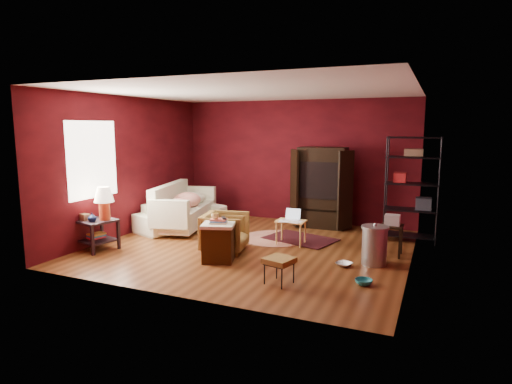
% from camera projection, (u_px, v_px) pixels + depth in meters
% --- Properties ---
extents(room, '(5.54, 5.04, 2.84)m').
position_uv_depth(room, '(249.00, 171.00, 7.65)').
color(room, brown).
rests_on(room, ground).
extents(sofa, '(1.21, 2.09, 0.78)m').
position_uv_depth(sofa, '(181.00, 210.00, 9.30)').
color(sofa, white).
rests_on(sofa, ground).
extents(armchair, '(0.82, 0.86, 0.76)m').
position_uv_depth(armchair, '(225.00, 230.00, 7.56)').
color(armchair, black).
rests_on(armchair, ground).
extents(pet_bowl_steel, '(0.26, 0.15, 0.25)m').
position_uv_depth(pet_bowl_steel, '(344.00, 259.00, 6.77)').
color(pet_bowl_steel, silver).
rests_on(pet_bowl_steel, ground).
extents(pet_bowl_turquoise, '(0.26, 0.14, 0.24)m').
position_uv_depth(pet_bowl_turquoise, '(364.00, 276.00, 5.98)').
color(pet_bowl_turquoise, teal).
rests_on(pet_bowl_turquoise, ground).
extents(vase, '(0.17, 0.18, 0.15)m').
position_uv_depth(vase, '(92.00, 217.00, 7.47)').
color(vase, '#0C1A3F').
rests_on(vase, side_table).
extents(mug, '(0.15, 0.13, 0.12)m').
position_uv_depth(mug, '(215.00, 216.00, 6.94)').
color(mug, '#FCDD7B').
rests_on(mug, hamper).
extents(side_table, '(0.70, 0.70, 1.14)m').
position_uv_depth(side_table, '(101.00, 212.00, 7.62)').
color(side_table, black).
rests_on(side_table, ground).
extents(sofa_cushions, '(1.29, 2.24, 0.88)m').
position_uv_depth(sofa_cushions, '(182.00, 209.00, 9.28)').
color(sofa_cushions, white).
rests_on(sofa_cushions, sofa).
extents(hamper, '(0.65, 0.65, 0.73)m').
position_uv_depth(hamper, '(219.00, 241.00, 7.03)').
color(hamper, '#43280F').
rests_on(hamper, ground).
extents(footstool, '(0.45, 0.45, 0.38)m').
position_uv_depth(footstool, '(279.00, 261.00, 5.99)').
color(footstool, black).
rests_on(footstool, ground).
extents(rug_round, '(1.32, 1.32, 0.01)m').
position_uv_depth(rug_round, '(274.00, 238.00, 8.47)').
color(rug_round, beige).
rests_on(rug_round, ground).
extents(rug_oriental, '(1.50, 1.19, 0.01)m').
position_uv_depth(rug_oriental, '(300.00, 239.00, 8.39)').
color(rug_oriental, '#4B141B').
rests_on(rug_oriental, ground).
extents(laptop_desk, '(0.54, 0.43, 0.66)m').
position_uv_depth(laptop_desk, '(291.00, 223.00, 8.00)').
color(laptop_desk, '#FFD074').
rests_on(laptop_desk, ground).
extents(tv_armoire, '(1.38, 0.75, 1.76)m').
position_uv_depth(tv_armoire, '(322.00, 186.00, 9.31)').
color(tv_armoire, black).
rests_on(tv_armoire, ground).
extents(wire_shelving, '(1.00, 0.45, 2.01)m').
position_uv_depth(wire_shelving, '(413.00, 185.00, 8.13)').
color(wire_shelving, black).
rests_on(wire_shelving, ground).
extents(small_stand, '(0.36, 0.36, 0.71)m').
position_uv_depth(small_stand, '(392.00, 225.00, 7.29)').
color(small_stand, black).
rests_on(small_stand, ground).
extents(trash_can, '(0.46, 0.46, 0.68)m').
position_uv_depth(trash_can, '(374.00, 245.00, 6.83)').
color(trash_can, '#AEB3B7').
rests_on(trash_can, ground).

